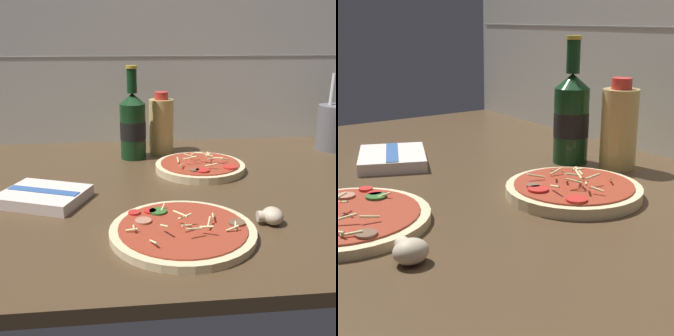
% 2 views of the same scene
% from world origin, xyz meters
% --- Properties ---
extents(counter_slab, '(1.60, 0.90, 0.03)m').
position_xyz_m(counter_slab, '(0.00, 0.00, 0.01)').
color(counter_slab, '#4C3823').
rests_on(counter_slab, ground).
extents(pizza_near, '(0.26, 0.26, 0.04)m').
position_xyz_m(pizza_near, '(-0.07, -0.26, 0.03)').
color(pizza_near, beige).
rests_on(pizza_near, counter_slab).
extents(pizza_far, '(0.23, 0.23, 0.05)m').
position_xyz_m(pizza_far, '(0.03, 0.11, 0.04)').
color(pizza_far, beige).
rests_on(pizza_far, counter_slab).
extents(beer_bottle, '(0.07, 0.07, 0.26)m').
position_xyz_m(beer_bottle, '(-0.14, 0.25, 0.12)').
color(beer_bottle, '#143819').
rests_on(beer_bottle, counter_slab).
extents(oil_bottle, '(0.07, 0.07, 0.18)m').
position_xyz_m(oil_bottle, '(-0.06, 0.30, 0.11)').
color(oil_bottle, '#D6B766').
rests_on(oil_bottle, counter_slab).
extents(mushroom_left, '(0.05, 0.05, 0.03)m').
position_xyz_m(mushroom_left, '(0.10, -0.22, 0.04)').
color(mushroom_left, beige).
rests_on(mushroom_left, counter_slab).
extents(dish_towel, '(0.21, 0.19, 0.03)m').
position_xyz_m(dish_towel, '(-0.34, -0.06, 0.04)').
color(dish_towel, beige).
rests_on(dish_towel, counter_slab).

